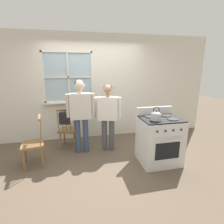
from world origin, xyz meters
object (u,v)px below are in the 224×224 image
(chair_near_wall, at_px, (34,144))
(potted_plant, at_px, (79,97))
(person_teen_center, at_px, (108,112))
(chair_by_window, at_px, (69,130))
(person_elderly_left, at_px, (81,109))
(handbag, at_px, (65,118))
(stove, at_px, (159,140))
(kettle, at_px, (156,115))

(chair_near_wall, bearing_deg, potted_plant, 131.52)
(chair_near_wall, distance_m, person_teen_center, 1.63)
(chair_by_window, xyz_separation_m, chair_near_wall, (-0.64, -0.63, 0.00))
(person_elderly_left, height_order, potted_plant, person_elderly_left)
(handbag, bearing_deg, person_elderly_left, -9.79)
(stove, distance_m, kettle, 0.59)
(chair_by_window, relative_size, potted_plant, 2.67)
(kettle, height_order, handbag, kettle)
(kettle, xyz_separation_m, handbag, (-1.66, 0.96, -0.22))
(chair_near_wall, height_order, kettle, kettle)
(chair_near_wall, xyz_separation_m, person_teen_center, (1.52, 0.33, 0.47))
(chair_near_wall, height_order, person_teen_center, person_teen_center)
(person_elderly_left, relative_size, handbag, 5.28)
(chair_by_window, height_order, person_teen_center, person_teen_center)
(stove, bearing_deg, kettle, -142.76)
(stove, height_order, kettle, kettle)
(potted_plant, bearing_deg, person_elderly_left, -90.83)
(chair_by_window, relative_size, person_teen_center, 0.65)
(stove, xyz_separation_m, potted_plant, (-1.47, 1.57, 0.66))
(handbag, bearing_deg, potted_plant, 64.03)
(chair_by_window, bearing_deg, potted_plant, -106.01)
(person_teen_center, bearing_deg, stove, -22.30)
(person_elderly_left, bearing_deg, stove, -25.67)
(person_elderly_left, height_order, handbag, person_elderly_left)
(chair_near_wall, distance_m, potted_plant, 1.63)
(person_elderly_left, xyz_separation_m, kettle, (1.31, -0.90, 0.03))
(chair_by_window, distance_m, person_elderly_left, 0.69)
(chair_by_window, distance_m, stove, 2.06)
(person_elderly_left, height_order, kettle, person_elderly_left)
(stove, xyz_separation_m, kettle, (-0.17, -0.13, 0.55))
(person_teen_center, xyz_separation_m, kettle, (0.72, -0.89, 0.11))
(chair_near_wall, bearing_deg, stove, 70.99)
(stove, relative_size, kettle, 4.39)
(chair_near_wall, xyz_separation_m, stove, (2.41, -0.43, 0.03))
(person_elderly_left, xyz_separation_m, potted_plant, (0.01, 0.80, 0.13))
(potted_plant, bearing_deg, kettle, -52.66)
(chair_by_window, xyz_separation_m, handbag, (-0.06, -0.23, 0.36))
(chair_near_wall, bearing_deg, kettle, 67.03)
(stove, bearing_deg, handbag, 155.66)
(person_elderly_left, distance_m, handbag, 0.40)
(chair_by_window, height_order, potted_plant, potted_plant)
(stove, height_order, potted_plant, potted_plant)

